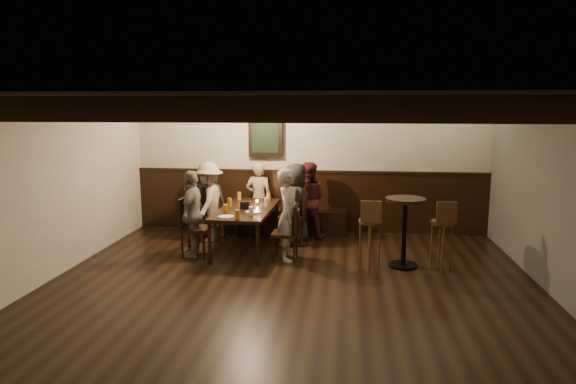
# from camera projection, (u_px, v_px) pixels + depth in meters

# --- Properties ---
(room) EXTENTS (7.00, 7.00, 7.00)m
(room) POSITION_uv_depth(u_px,v_px,m) (286.00, 184.00, 8.28)
(room) COLOR black
(room) RESTS_ON ground
(dining_table) EXTENTS (0.87, 1.86, 0.69)m
(dining_table) POSITION_uv_depth(u_px,v_px,m) (246.00, 212.00, 8.26)
(dining_table) COLOR black
(dining_table) RESTS_ON floor
(chair_left_near) EXTENTS (0.43, 0.43, 0.91)m
(chair_left_near) POSITION_uv_depth(u_px,v_px,m) (211.00, 225.00, 8.86)
(chair_left_near) COLOR black
(chair_left_near) RESTS_ON floor
(chair_left_far) EXTENTS (0.43, 0.43, 0.92)m
(chair_left_far) POSITION_uv_depth(u_px,v_px,m) (195.00, 238.00, 7.98)
(chair_left_far) COLOR black
(chair_left_far) RESTS_ON floor
(chair_right_near) EXTENTS (0.46, 0.46, 0.99)m
(chair_right_near) POSITION_uv_depth(u_px,v_px,m) (294.00, 226.00, 8.66)
(chair_right_near) COLOR black
(chair_right_near) RESTS_ON floor
(chair_right_far) EXTENTS (0.40, 0.40, 0.85)m
(chair_right_far) POSITION_uv_depth(u_px,v_px,m) (286.00, 243.00, 7.79)
(chair_right_far) COLOR black
(chair_right_far) RESTS_ON floor
(person_bench_left) EXTENTS (0.64, 0.42, 1.29)m
(person_bench_left) POSITION_uv_depth(u_px,v_px,m) (208.00, 199.00, 9.26)
(person_bench_left) COLOR black
(person_bench_left) RESTS_ON floor
(person_bench_centre) EXTENTS (0.49, 0.33, 1.32)m
(person_bench_centre) POSITION_uv_depth(u_px,v_px,m) (259.00, 198.00, 9.28)
(person_bench_centre) COLOR gray
(person_bench_centre) RESTS_ON floor
(person_bench_right) EXTENTS (0.67, 0.53, 1.35)m
(person_bench_right) POSITION_uv_depth(u_px,v_px,m) (307.00, 200.00, 9.01)
(person_bench_right) COLOR #5B1F2B
(person_bench_right) RESTS_ON floor
(person_left_near) EXTENTS (0.53, 0.90, 1.37)m
(person_left_near) POSITION_uv_depth(u_px,v_px,m) (209.00, 202.00, 8.80)
(person_left_near) COLOR gray
(person_left_near) RESTS_ON floor
(person_left_far) EXTENTS (0.35, 0.80, 1.35)m
(person_left_far) POSITION_uv_depth(u_px,v_px,m) (192.00, 214.00, 7.92)
(person_left_far) COLOR gray
(person_left_far) RESTS_ON floor
(person_right_near) EXTENTS (0.45, 0.68, 1.38)m
(person_right_near) POSITION_uv_depth(u_px,v_px,m) (296.00, 204.00, 8.59)
(person_right_near) COLOR black
(person_right_near) RESTS_ON floor
(person_right_far) EXTENTS (0.35, 0.52, 1.40)m
(person_right_far) POSITION_uv_depth(u_px,v_px,m) (288.00, 215.00, 7.71)
(person_right_far) COLOR gray
(person_right_far) RESTS_ON floor
(pint_a) EXTENTS (0.07, 0.07, 0.14)m
(pint_a) POSITION_uv_depth(u_px,v_px,m) (239.00, 196.00, 8.96)
(pint_a) COLOR #BF7219
(pint_a) RESTS_ON dining_table
(pint_b) EXTENTS (0.07, 0.07, 0.14)m
(pint_b) POSITION_uv_depth(u_px,v_px,m) (268.00, 197.00, 8.84)
(pint_b) COLOR #BF7219
(pint_b) RESTS_ON dining_table
(pint_c) EXTENTS (0.07, 0.07, 0.14)m
(pint_c) POSITION_uv_depth(u_px,v_px,m) (229.00, 202.00, 8.38)
(pint_c) COLOR #BF7219
(pint_c) RESTS_ON dining_table
(pint_d) EXTENTS (0.07, 0.07, 0.14)m
(pint_d) POSITION_uv_depth(u_px,v_px,m) (267.00, 202.00, 8.40)
(pint_d) COLOR silver
(pint_d) RESTS_ON dining_table
(pint_e) EXTENTS (0.07, 0.07, 0.14)m
(pint_e) POSITION_uv_depth(u_px,v_px,m) (226.00, 209.00, 7.83)
(pint_e) COLOR #BF7219
(pint_e) RESTS_ON dining_table
(pint_f) EXTENTS (0.07, 0.07, 0.14)m
(pint_f) POSITION_uv_depth(u_px,v_px,m) (251.00, 211.00, 7.68)
(pint_f) COLOR silver
(pint_f) RESTS_ON dining_table
(pint_g) EXTENTS (0.07, 0.07, 0.14)m
(pint_g) POSITION_uv_depth(u_px,v_px,m) (237.00, 214.00, 7.45)
(pint_g) COLOR #BF7219
(pint_g) RESTS_ON dining_table
(plate_near) EXTENTS (0.24, 0.24, 0.01)m
(plate_near) POSITION_uv_depth(u_px,v_px,m) (226.00, 217.00, 7.59)
(plate_near) COLOR white
(plate_near) RESTS_ON dining_table
(plate_far) EXTENTS (0.24, 0.24, 0.01)m
(plate_far) POSITION_uv_depth(u_px,v_px,m) (253.00, 212.00, 7.94)
(plate_far) COLOR white
(plate_far) RESTS_ON dining_table
(condiment_caddy) EXTENTS (0.15, 0.10, 0.12)m
(condiment_caddy) POSITION_uv_depth(u_px,v_px,m) (245.00, 205.00, 8.20)
(condiment_caddy) COLOR black
(condiment_caddy) RESTS_ON dining_table
(candle) EXTENTS (0.05, 0.05, 0.05)m
(candle) POSITION_uv_depth(u_px,v_px,m) (257.00, 203.00, 8.53)
(candle) COLOR beige
(candle) RESTS_ON dining_table
(high_top_table) EXTENTS (0.57, 0.57, 1.02)m
(high_top_table) POSITION_uv_depth(u_px,v_px,m) (405.00, 222.00, 7.38)
(high_top_table) COLOR black
(high_top_table) RESTS_ON floor
(bar_stool_left) EXTENTS (0.32, 0.33, 1.03)m
(bar_stool_left) POSITION_uv_depth(u_px,v_px,m) (370.00, 244.00, 7.29)
(bar_stool_left) COLOR #3D2613
(bar_stool_left) RESTS_ON floor
(bar_stool_right) EXTENTS (0.33, 0.35, 1.03)m
(bar_stool_right) POSITION_uv_depth(u_px,v_px,m) (441.00, 245.00, 7.22)
(bar_stool_right) COLOR #3D2613
(bar_stool_right) RESTS_ON floor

